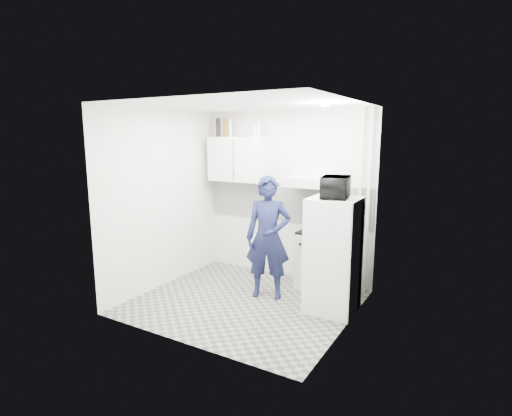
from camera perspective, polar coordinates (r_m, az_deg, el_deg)
The scene contains 22 objects.
floor at distance 5.55m, azimuth -1.68°, elevation -13.29°, with size 2.80×2.80×0.00m, color slate.
ceiling at distance 5.10m, azimuth -1.84°, elevation 14.57°, with size 2.80×2.80×0.00m, color white.
wall_back at distance 6.25m, azimuth 4.32°, elevation 1.81°, with size 2.80×2.80×0.00m, color beige.
wall_left at distance 6.02m, azimuth -13.14°, elevation 1.24°, with size 2.60×2.60×0.00m, color beige.
wall_right at distance 4.60m, azimuth 13.23°, elevation -1.53°, with size 2.60×2.60×0.00m, color beige.
person at distance 5.48m, azimuth 1.74°, elevation -4.23°, with size 0.62×0.41×1.69m, color #131735.
stove at distance 5.98m, azimuth 8.67°, elevation -7.40°, with size 0.52×0.52×0.83m, color silver.
fridge at distance 5.16m, azimuth 10.98°, elevation -6.63°, with size 0.61×0.61×1.47m, color white.
stove_top at distance 5.86m, azimuth 8.78°, elevation -3.39°, with size 0.50×0.50×0.03m, color black.
saucepan at distance 5.90m, azimuth 8.61°, elevation -2.68°, with size 0.16×0.16×0.09m, color silver.
microwave at distance 4.98m, azimuth 11.32°, elevation 2.94°, with size 0.32×0.48×0.27m, color black.
bottle_a at distance 6.62m, azimuth -5.43°, elevation 11.40°, with size 0.07×0.07×0.30m, color black.
bottle_b at distance 6.53m, azimuth -4.30°, elevation 11.42°, with size 0.08×0.08×0.30m, color brown.
bottle_c at distance 6.49m, azimuth -3.70°, elevation 11.34°, with size 0.07×0.07×0.28m, color #B2B7BC.
canister_b at distance 6.24m, azimuth -0.16°, elevation 10.92°, with size 0.09×0.09×0.17m, color #B2B7BC.
bottle_e at distance 6.21m, azimuth 0.43°, elevation 11.26°, with size 0.06×0.06×0.25m, color #B2B7BC.
upper_cabinet at distance 6.41m, azimuth -2.39°, elevation 6.98°, with size 1.00×0.35×0.70m, color white.
range_hood at distance 5.80m, azimuth 7.28°, elevation 3.79°, with size 0.60×0.50×0.14m, color silver.
backsplash at distance 6.25m, azimuth 4.25°, elevation 0.88°, with size 2.74×0.03×0.60m, color white.
pipe_a at distance 5.73m, azimuth 15.73°, elevation 0.67°, with size 0.05×0.05×2.60m, color silver.
pipe_b at distance 5.76m, azimuth 14.58°, elevation 0.78°, with size 0.04×0.04×2.60m, color silver.
ceiling_spot_fixture at distance 4.83m, azimuth 9.92°, elevation 14.30°, with size 0.10×0.10×0.02m, color white.
Camera 1 is at (2.69, -4.31, 2.22)m, focal length 28.00 mm.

